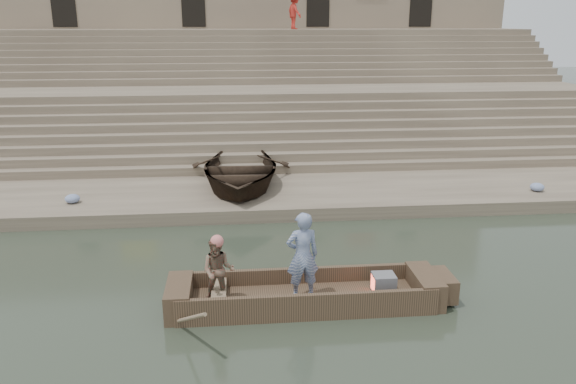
{
  "coord_description": "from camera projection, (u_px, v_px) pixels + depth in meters",
  "views": [
    {
      "loc": [
        0.02,
        -9.54,
        5.67
      ],
      "look_at": [
        1.39,
        4.47,
        1.4
      ],
      "focal_mm": 35.45,
      "sensor_mm": 36.0,
      "label": 1
    }
  ],
  "objects": [
    {
      "name": "main_rowboat",
      "position": [
        304.0,
        300.0,
        11.75
      ],
      "size": [
        5.0,
        1.3,
        0.22
      ],
      "primitive_type": "cube",
      "color": "brown",
      "rests_on": "ground"
    },
    {
      "name": "pedestrian",
      "position": [
        295.0,
        11.0,
        30.06
      ],
      "size": [
        1.04,
        1.33,
        1.81
      ],
      "primitive_type": "imported",
      "rotation": [
        0.0,
        0.0,
        1.93
      ],
      "color": "red",
      "rests_on": "upper_landing"
    },
    {
      "name": "television",
      "position": [
        383.0,
        283.0,
        11.81
      ],
      "size": [
        0.46,
        0.42,
        0.4
      ],
      "color": "slate",
      "rests_on": "main_rowboat"
    },
    {
      "name": "upper_landing",
      "position": [
        231.0,
        78.0,
        31.4
      ],
      "size": [
        32.0,
        3.0,
        5.2
      ],
      "primitive_type": "cube",
      "color": "gray",
      "rests_on": "ground"
    },
    {
      "name": "ground",
      "position": [
        238.0,
        333.0,
        10.73
      ],
      "size": [
        120.0,
        120.0,
        0.0
      ],
      "primitive_type": "plane",
      "color": "#263024",
      "rests_on": "ground"
    },
    {
      "name": "rowboat_trim",
      "position": [
        315.0,
        291.0,
        11.71
      ],
      "size": [
        6.04,
        2.63,
        2.04
      ],
      "color": "brown",
      "rests_on": "ground"
    },
    {
      "name": "beached_rowboat",
      "position": [
        239.0,
        170.0,
        18.64
      ],
      "size": [
        3.93,
        5.34,
        1.07
      ],
      "primitive_type": "imported",
      "rotation": [
        0.0,
        0.0,
        -0.04
      ],
      "color": "#2D2116",
      "rests_on": "lower_landing"
    },
    {
      "name": "cloth_bundles",
      "position": [
        122.0,
        194.0,
        17.47
      ],
      "size": [
        20.34,
        1.69,
        0.26
      ],
      "color": "#3F5999",
      "rests_on": "lower_landing"
    },
    {
      "name": "rowing_man",
      "position": [
        218.0,
        271.0,
        11.26
      ],
      "size": [
        0.73,
        0.6,
        1.37
      ],
      "primitive_type": "imported",
      "rotation": [
        0.0,
        0.0,
        -0.13
      ],
      "color": "#287A59",
      "rests_on": "main_rowboat"
    },
    {
      "name": "ghat_steps",
      "position": [
        232.0,
        106.0,
        26.58
      ],
      "size": [
        32.0,
        11.0,
        5.2
      ],
      "color": "gray",
      "rests_on": "ground"
    },
    {
      "name": "standing_man",
      "position": [
        302.0,
        256.0,
        11.41
      ],
      "size": [
        0.72,
        0.52,
        1.83
      ],
      "primitive_type": "imported",
      "rotation": [
        0.0,
        0.0,
        3.27
      ],
      "color": "navy",
      "rests_on": "main_rowboat"
    },
    {
      "name": "mid_landing",
      "position": [
        233.0,
        121.0,
        25.08
      ],
      "size": [
        32.0,
        3.0,
        2.8
      ],
      "primitive_type": "cube",
      "color": "gray",
      "rests_on": "ground"
    },
    {
      "name": "lower_landing",
      "position": [
        235.0,
        197.0,
        18.29
      ],
      "size": [
        32.0,
        4.0,
        0.4
      ],
      "primitive_type": "cube",
      "color": "gray",
      "rests_on": "ground"
    },
    {
      "name": "building_wall",
      "position": [
        230.0,
        21.0,
        34.34
      ],
      "size": [
        32.0,
        5.07,
        11.2
      ],
      "color": "gray",
      "rests_on": "ground"
    }
  ]
}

